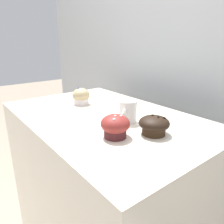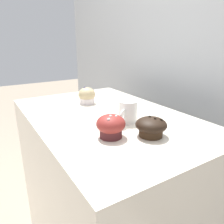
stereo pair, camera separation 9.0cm
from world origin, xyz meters
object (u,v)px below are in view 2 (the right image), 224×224
(muffin_front_center, at_px, (87,96))
(muffin_back_right, at_px, (111,126))
(muffin_back_left, at_px, (151,126))
(coffee_cup, at_px, (128,111))

(muffin_front_center, height_order, muffin_back_right, muffin_front_center)
(muffin_back_left, height_order, muffin_back_right, muffin_back_right)
(muffin_back_right, bearing_deg, muffin_front_center, 164.97)
(muffin_back_right, bearing_deg, muffin_back_left, 62.10)
(muffin_front_center, bearing_deg, coffee_cup, 3.16)
(muffin_front_center, height_order, muffin_back_left, muffin_front_center)
(muffin_back_right, height_order, coffee_cup, coffee_cup)
(muffin_front_center, bearing_deg, muffin_back_right, -15.03)
(muffin_back_right, relative_size, coffee_cup, 0.98)
(muffin_back_left, distance_m, coffee_cup, 0.15)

